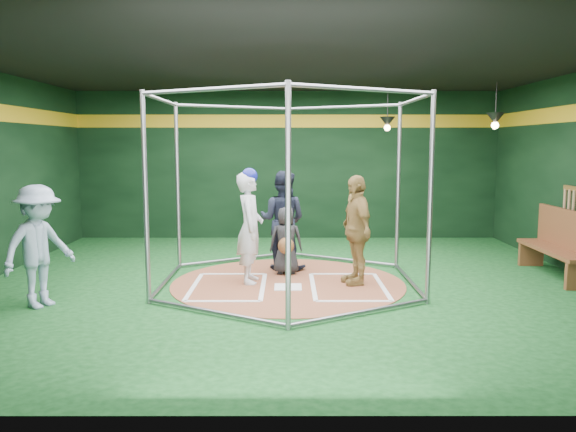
{
  "coord_description": "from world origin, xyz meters",
  "views": [
    {
      "loc": [
        -0.01,
        -8.95,
        2.27
      ],
      "look_at": [
        0.0,
        0.1,
        1.1
      ],
      "focal_mm": 35.0,
      "sensor_mm": 36.0,
      "label": 1
    }
  ],
  "objects_px": {
    "umpire": "(283,220)",
    "dugout_bench": "(560,243)",
    "batter_figure": "(250,226)",
    "visitor_leopard": "(356,230)"
  },
  "relations": [
    {
      "from": "visitor_leopard",
      "to": "umpire",
      "type": "xyz_separation_m",
      "value": [
        -1.19,
        1.08,
        0.01
      ]
    },
    {
      "from": "batter_figure",
      "to": "visitor_leopard",
      "type": "xyz_separation_m",
      "value": [
        1.71,
        -0.08,
        -0.05
      ]
    },
    {
      "from": "visitor_leopard",
      "to": "dugout_bench",
      "type": "bearing_deg",
      "value": 84.86
    },
    {
      "from": "batter_figure",
      "to": "dugout_bench",
      "type": "bearing_deg",
      "value": 4.54
    },
    {
      "from": "batter_figure",
      "to": "umpire",
      "type": "xyz_separation_m",
      "value": [
        0.52,
        1.0,
        -0.04
      ]
    },
    {
      "from": "visitor_leopard",
      "to": "umpire",
      "type": "distance_m",
      "value": 1.61
    },
    {
      "from": "visitor_leopard",
      "to": "umpire",
      "type": "height_order",
      "value": "umpire"
    },
    {
      "from": "dugout_bench",
      "to": "umpire",
      "type": "bearing_deg",
      "value": 172.96
    },
    {
      "from": "dugout_bench",
      "to": "visitor_leopard",
      "type": "bearing_deg",
      "value": -171.99
    },
    {
      "from": "umpire",
      "to": "dugout_bench",
      "type": "bearing_deg",
      "value": -169.84
    }
  ]
}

